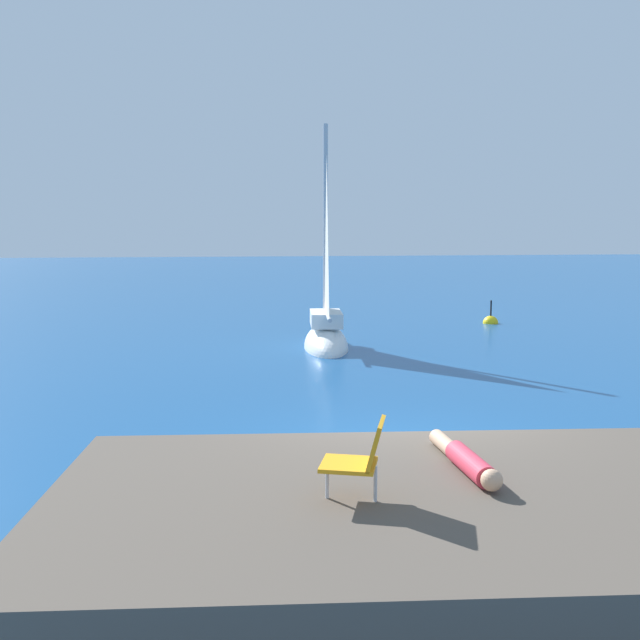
{
  "coord_description": "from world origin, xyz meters",
  "views": [
    {
      "loc": [
        -2.63,
        -9.82,
        3.42
      ],
      "look_at": [
        0.0,
        7.75,
        1.11
      ],
      "focal_mm": 39.04,
      "sensor_mm": 36.0,
      "label": 1
    }
  ],
  "objects_px": {
    "sailboat_near": "(326,334)",
    "marker_buoy": "(490,323)",
    "person_sunbather": "(466,460)",
    "beach_chair": "(361,456)"
  },
  "relations": [
    {
      "from": "sailboat_near",
      "to": "marker_buoy",
      "type": "xyz_separation_m",
      "value": [
        6.81,
        4.3,
        -0.38
      ]
    },
    {
      "from": "person_sunbather",
      "to": "beach_chair",
      "type": "bearing_deg",
      "value": 115.48
    },
    {
      "from": "sailboat_near",
      "to": "marker_buoy",
      "type": "relative_size",
      "value": 6.25
    },
    {
      "from": "sailboat_near",
      "to": "person_sunbather",
      "type": "height_order",
      "value": "sailboat_near"
    },
    {
      "from": "beach_chair",
      "to": "marker_buoy",
      "type": "xyz_separation_m",
      "value": [
        8.62,
        17.83,
        -1.27
      ]
    },
    {
      "from": "sailboat_near",
      "to": "beach_chair",
      "type": "height_order",
      "value": "sailboat_near"
    },
    {
      "from": "beach_chair",
      "to": "marker_buoy",
      "type": "height_order",
      "value": "beach_chair"
    },
    {
      "from": "person_sunbather",
      "to": "sailboat_near",
      "type": "bearing_deg",
      "value": -3.4
    },
    {
      "from": "marker_buoy",
      "to": "person_sunbather",
      "type": "bearing_deg",
      "value": -113.07
    },
    {
      "from": "marker_buoy",
      "to": "sailboat_near",
      "type": "bearing_deg",
      "value": -147.75
    }
  ]
}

